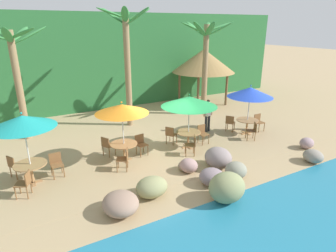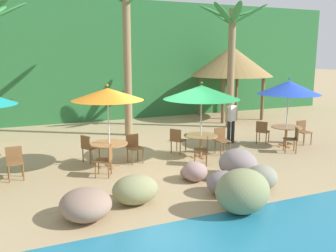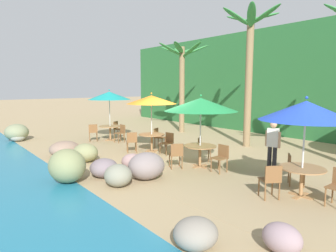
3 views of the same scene
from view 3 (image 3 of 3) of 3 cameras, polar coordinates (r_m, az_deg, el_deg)
ground_plane at (r=11.29m, az=1.23°, el=-6.35°), size 120.00×120.00×0.00m
terrace_deck at (r=11.29m, az=1.23°, el=-6.33°), size 18.00×5.20×0.01m
foliage_backdrop at (r=18.11m, az=23.85°, el=7.87°), size 28.00×2.40×6.00m
rock_seawall at (r=10.92m, az=-17.74°, el=-5.24°), size 15.06×3.12×0.97m
umbrella_teal at (r=15.14m, az=-11.33°, el=5.80°), size 2.11×2.11×2.60m
dining_table_teal at (r=15.28m, az=-11.17°, el=-0.44°), size 1.10×1.10×0.74m
chair_teal_seaward at (r=14.63m, az=-9.14°, el=-1.16°), size 0.44×0.45×0.87m
chair_teal_inland at (r=16.05m, az=-9.79°, el=-0.39°), size 0.58×0.58×0.87m
chair_teal_left at (r=15.16m, az=-14.33°, el=-0.99°), size 0.56×0.55×0.87m
umbrella_orange at (r=12.27m, az=-3.24°, el=5.13°), size 2.09×2.09×2.49m
dining_table_orange at (r=12.44m, az=-3.19°, el=-2.15°), size 1.10×1.10×0.74m
chair_orange_seaward at (r=11.93m, az=-0.04°, el=-3.06°), size 0.48×0.48×0.87m
chair_orange_inland at (r=13.25m, az=-1.91°, el=-1.98°), size 0.57×0.57×0.87m
chair_orange_left at (r=12.25m, az=-7.04°, el=-2.83°), size 0.57×0.56×0.87m
umbrella_green at (r=9.89m, az=6.38°, el=4.17°), size 2.46×2.46×2.47m
dining_table_green at (r=10.10m, az=6.25°, el=-4.49°), size 1.10×1.10×0.74m
chair_green_seaward at (r=9.63m, az=10.27°, el=-5.78°), size 0.43×0.43×0.87m
chair_green_inland at (r=10.95m, az=6.69°, el=-4.08°), size 0.59×0.59×0.87m
chair_green_left at (r=9.82m, az=1.62°, el=-5.40°), size 0.57×0.57×0.87m
umbrella_blue at (r=7.83m, az=25.20°, el=2.71°), size 2.22×2.22×2.51m
dining_table_blue at (r=8.09m, az=24.57°, el=-8.23°), size 1.10×1.10×0.74m
chair_blue_inland at (r=8.92m, az=23.13°, el=-7.38°), size 0.59×0.59×0.87m
chair_blue_left at (r=7.64m, az=19.38°, el=-9.68°), size 0.58×0.58×0.87m
palm_tree_nearest at (r=17.76m, az=2.72°, el=10.69°), size 3.14×3.14×5.24m
palm_tree_second at (r=13.87m, az=15.56°, el=12.73°), size 2.83×2.73×6.10m
waiter_in_white at (r=9.79m, az=19.66°, el=-3.06°), size 0.52×0.31×1.70m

